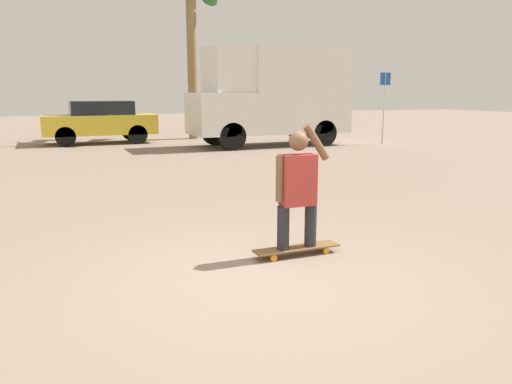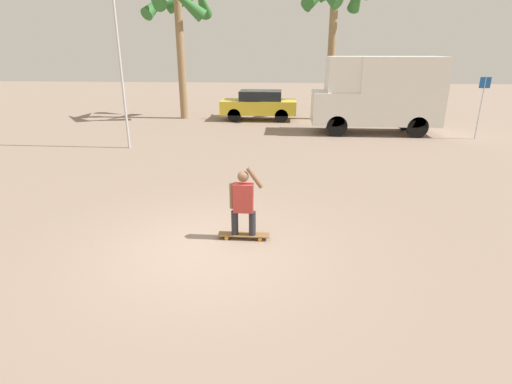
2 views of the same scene
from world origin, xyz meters
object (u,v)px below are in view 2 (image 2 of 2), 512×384
(person_skateboarder, at_px, (243,200))
(parked_car_yellow, at_px, (259,104))
(skateboard, at_px, (244,235))
(palm_tree_center_background, at_px, (178,8))
(flagpole, at_px, (118,31))
(street_sign, at_px, (482,100))
(camper_van, at_px, (379,93))

(person_skateboarder, relative_size, parked_car_yellow, 0.36)
(skateboard, relative_size, parked_car_yellow, 0.26)
(parked_car_yellow, xyz_separation_m, palm_tree_center_background, (-4.21, 0.24, 4.78))
(person_skateboarder, distance_m, flagpole, 9.78)
(flagpole, distance_m, street_sign, 14.61)
(parked_car_yellow, bearing_deg, camper_van, -29.60)
(palm_tree_center_background, bearing_deg, flagpole, -92.84)
(person_skateboarder, distance_m, street_sign, 13.58)
(person_skateboarder, height_order, flagpole, flagpole)
(person_skateboarder, bearing_deg, street_sign, 48.99)
(skateboard, distance_m, flagpole, 10.08)
(parked_car_yellow, bearing_deg, street_sign, -23.61)
(skateboard, height_order, person_skateboarder, person_skateboarder)
(skateboard, relative_size, street_sign, 0.41)
(parked_car_yellow, bearing_deg, person_skateboarder, -87.36)
(person_skateboarder, distance_m, parked_car_yellow, 14.42)
(palm_tree_center_background, height_order, flagpole, flagpole)
(camper_van, bearing_deg, palm_tree_center_background, 160.80)
(skateboard, bearing_deg, camper_van, 66.48)
(camper_van, bearing_deg, person_skateboarder, -113.52)
(camper_van, relative_size, parked_car_yellow, 1.39)
(person_skateboarder, relative_size, palm_tree_center_background, 0.21)
(skateboard, distance_m, camper_van, 12.39)
(palm_tree_center_background, distance_m, street_sign, 15.00)
(skateboard, bearing_deg, street_sign, 48.99)
(skateboard, distance_m, palm_tree_center_background, 16.40)
(skateboard, xyz_separation_m, palm_tree_center_background, (-4.88, 14.65, 5.53))
(person_skateboarder, distance_m, camper_van, 12.31)
(person_skateboarder, bearing_deg, skateboard, 0.00)
(person_skateboarder, height_order, camper_van, camper_van)
(parked_car_yellow, bearing_deg, flagpole, -123.61)
(flagpole, relative_size, street_sign, 2.96)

